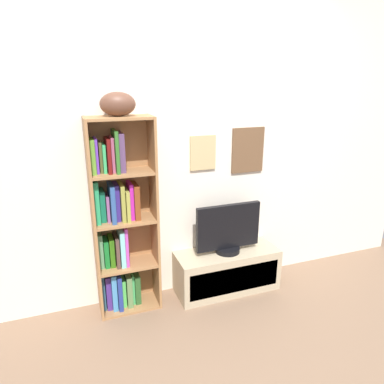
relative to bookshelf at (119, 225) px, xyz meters
name	(u,v)px	position (x,y,z in m)	size (l,w,h in m)	color
ground	(239,376)	(0.58, -1.00, -0.76)	(5.20, 5.20, 0.04)	#7A5E48
back_wall	(183,152)	(0.58, 0.13, 0.52)	(4.80, 0.08, 2.52)	silver
bookshelf	(119,225)	(0.00, 0.00, 0.00)	(0.49, 0.26, 1.59)	#9D6D42
football	(118,104)	(0.04, -0.03, 0.93)	(0.25, 0.17, 0.17)	brown
tv_stand	(227,271)	(0.92, -0.08, -0.55)	(0.93, 0.35, 0.38)	tan
television	(228,230)	(0.92, -0.08, -0.15)	(0.58, 0.22, 0.44)	black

